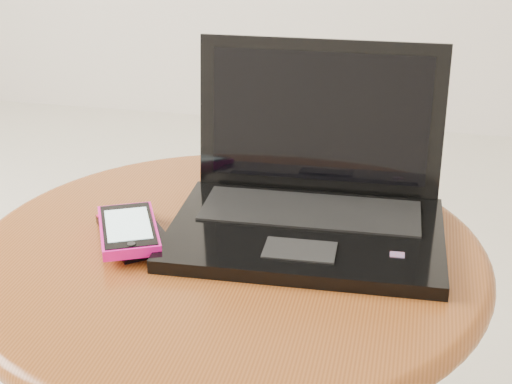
# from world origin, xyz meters

# --- Properties ---
(table) EXTENTS (0.63, 0.63, 0.50)m
(table) POSITION_xyz_m (-0.03, 0.07, 0.39)
(table) COLOR #5F2C13
(table) RESTS_ON ground
(laptop) EXTENTS (0.34, 0.27, 0.22)m
(laptop) POSITION_xyz_m (0.06, 0.14, 0.54)
(laptop) COLOR black
(laptop) RESTS_ON table
(phone_black) EXTENTS (0.13, 0.14, 0.01)m
(phone_black) POSITION_xyz_m (-0.15, 0.07, 0.51)
(phone_black) COLOR black
(phone_black) RESTS_ON table
(phone_pink) EXTENTS (0.11, 0.14, 0.02)m
(phone_pink) POSITION_xyz_m (-0.15, 0.05, 0.52)
(phone_pink) COLOR #FF119E
(phone_pink) RESTS_ON phone_black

